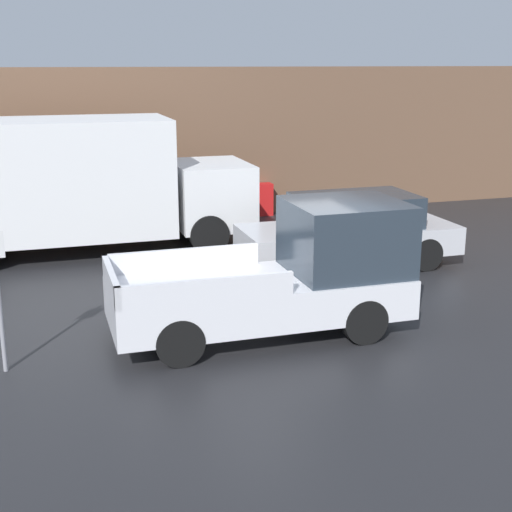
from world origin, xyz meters
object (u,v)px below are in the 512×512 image
Objects in this scene: pickup_truck at (289,275)px; delivery_truck at (61,182)px; car at (350,230)px; newspaper_box at (264,199)px.

delivery_truck is at bearing 117.57° from pickup_truck.
car reaches higher than newspaper_box.
delivery_truck is at bearing 153.12° from car.
pickup_truck is 5.16× the size of newspaper_box.
delivery_truck is 8.65× the size of newspaper_box.
delivery_truck is at bearing -155.25° from newspaper_box.
newspaper_box is at bearing 24.75° from delivery_truck.
pickup_truck reaches higher than car.
newspaper_box is at bearing 91.41° from car.
car is at bearing 51.94° from pickup_truck.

